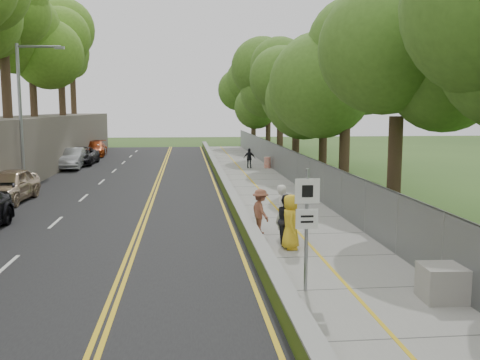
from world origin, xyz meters
TOP-DOWN VIEW (x-y plane):
  - ground at (0.00, 0.00)m, footprint 140.00×140.00m
  - road at (-5.40, 15.00)m, footprint 11.20×66.00m
  - sidewalk at (2.55, 15.00)m, footprint 4.20×66.00m
  - jersey_barrier at (0.25, 15.00)m, footprint 0.42×66.00m
  - chainlink_fence at (4.65, 15.00)m, footprint 0.04×66.00m
  - trees_fenceside at (7.00, 15.00)m, footprint 7.00×66.00m
  - streetlight at (-10.46, 14.00)m, footprint 2.52×0.22m
  - signpost at (1.05, -3.02)m, footprint 0.62×0.09m
  - construction_barrel at (4.30, 24.59)m, footprint 0.52×0.52m
  - concrete_block at (4.30, -4.00)m, footprint 1.32×1.02m
  - car_4 at (-10.60, 11.13)m, footprint 2.15×4.88m
  - car_5 at (-10.60, 25.66)m, footprint 1.90×4.85m
  - car_6 at (-10.49, 28.66)m, footprint 2.44×5.17m
  - car_7 at (-10.60, 36.33)m, footprint 2.37×5.18m
  - car_8 at (-10.52, 35.98)m, footprint 1.82×4.02m
  - painter_0 at (1.45, 1.00)m, footprint 0.70×0.96m
  - painter_1 at (1.45, 2.44)m, footprint 0.46×0.70m
  - painter_2 at (1.43, 1.52)m, footprint 0.70×0.87m
  - painter_3 at (0.78, 3.31)m, footprint 0.90×1.20m
  - person_far at (2.92, 24.68)m, footprint 0.96×0.60m

SIDE VIEW (x-z plane):
  - ground at x=0.00m, z-range 0.00..0.00m
  - road at x=-5.40m, z-range 0.00..0.04m
  - sidewalk at x=2.55m, z-range 0.00..0.05m
  - jersey_barrier at x=0.25m, z-range 0.00..0.60m
  - construction_barrel at x=4.30m, z-range 0.05..0.90m
  - concrete_block at x=4.30m, z-range 0.05..0.90m
  - car_8 at x=-10.52m, z-range 0.04..1.38m
  - car_6 at x=-10.49m, z-range 0.04..1.47m
  - car_7 at x=-10.60m, z-range 0.04..1.51m
  - person_far at x=2.92m, z-range 0.05..1.57m
  - car_5 at x=-10.60m, z-range 0.04..1.61m
  - car_4 at x=-10.60m, z-range 0.04..1.67m
  - painter_3 at x=0.78m, z-range 0.05..1.70m
  - painter_2 at x=1.43m, z-range 0.05..1.78m
  - painter_0 at x=1.45m, z-range 0.05..1.86m
  - chainlink_fence at x=4.65m, z-range 0.00..2.00m
  - painter_1 at x=1.45m, z-range 0.05..1.97m
  - signpost at x=1.05m, z-range 0.41..3.51m
  - streetlight at x=-10.46m, z-range 0.64..8.64m
  - trees_fenceside at x=7.00m, z-range 0.00..14.00m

